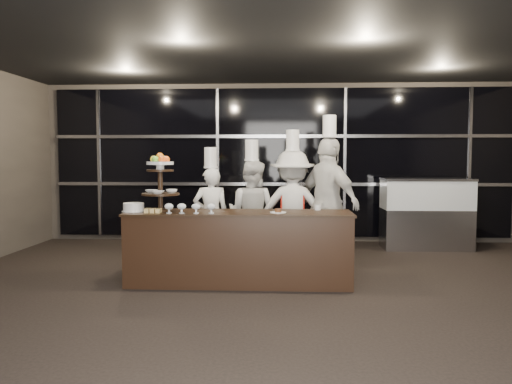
{
  "coord_description": "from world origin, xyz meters",
  "views": [
    {
      "loc": [
        0.01,
        -4.54,
        1.61
      ],
      "look_at": [
        -0.32,
        2.0,
        1.15
      ],
      "focal_mm": 35.0,
      "sensor_mm": 36.0,
      "label": 1
    }
  ],
  "objects_px": {
    "display_stand": "(160,178)",
    "display_case": "(426,210)",
    "buffet_counter": "(239,247)",
    "chef_a": "(211,214)",
    "chef_c": "(292,208)",
    "chef_d": "(329,203)",
    "layer_cake": "(134,207)",
    "chef_b": "(252,212)"
  },
  "relations": [
    {
      "from": "display_stand",
      "to": "display_case",
      "type": "distance_m",
      "value": 4.88
    },
    {
      "from": "buffet_counter",
      "to": "chef_a",
      "type": "height_order",
      "value": "chef_a"
    },
    {
      "from": "chef_c",
      "to": "chef_d",
      "type": "bearing_deg",
      "value": -20.04
    },
    {
      "from": "layer_cake",
      "to": "chef_d",
      "type": "height_order",
      "value": "chef_d"
    },
    {
      "from": "buffet_counter",
      "to": "display_stand",
      "type": "bearing_deg",
      "value": -179.99
    },
    {
      "from": "buffet_counter",
      "to": "display_case",
      "type": "bearing_deg",
      "value": 40.21
    },
    {
      "from": "chef_c",
      "to": "chef_d",
      "type": "relative_size",
      "value": 0.91
    },
    {
      "from": "buffet_counter",
      "to": "chef_d",
      "type": "distance_m",
      "value": 1.56
    },
    {
      "from": "buffet_counter",
      "to": "display_stand",
      "type": "xyz_separation_m",
      "value": [
        -1.0,
        -0.0,
        0.87
      ]
    },
    {
      "from": "layer_cake",
      "to": "chef_c",
      "type": "xyz_separation_m",
      "value": [
        2.03,
        1.08,
        -0.11
      ]
    },
    {
      "from": "buffet_counter",
      "to": "chef_d",
      "type": "xyz_separation_m",
      "value": [
        1.21,
        0.85,
        0.49
      ]
    },
    {
      "from": "display_case",
      "to": "chef_a",
      "type": "height_order",
      "value": "chef_a"
    },
    {
      "from": "layer_cake",
      "to": "chef_d",
      "type": "relative_size",
      "value": 0.14
    },
    {
      "from": "layer_cake",
      "to": "display_case",
      "type": "xyz_separation_m",
      "value": [
        4.41,
        2.65,
        -0.29
      ]
    },
    {
      "from": "display_case",
      "to": "chef_a",
      "type": "relative_size",
      "value": 0.87
    },
    {
      "from": "buffet_counter",
      "to": "chef_b",
      "type": "height_order",
      "value": "chef_b"
    },
    {
      "from": "display_stand",
      "to": "chef_c",
      "type": "xyz_separation_m",
      "value": [
        1.7,
        1.03,
        -0.48
      ]
    },
    {
      "from": "display_stand",
      "to": "chef_d",
      "type": "xyz_separation_m",
      "value": [
        2.21,
        0.85,
        -0.38
      ]
    },
    {
      "from": "chef_b",
      "to": "chef_d",
      "type": "xyz_separation_m",
      "value": [
        1.11,
        -0.23,
        0.16
      ]
    },
    {
      "from": "display_stand",
      "to": "layer_cake",
      "type": "xyz_separation_m",
      "value": [
        -0.33,
        -0.05,
        -0.37
      ]
    },
    {
      "from": "chef_c",
      "to": "chef_a",
      "type": "bearing_deg",
      "value": 177.03
    },
    {
      "from": "buffet_counter",
      "to": "layer_cake",
      "type": "bearing_deg",
      "value": -177.85
    },
    {
      "from": "buffet_counter",
      "to": "chef_d",
      "type": "bearing_deg",
      "value": 35.1
    },
    {
      "from": "display_stand",
      "to": "display_case",
      "type": "xyz_separation_m",
      "value": [
        4.08,
        2.6,
        -0.65
      ]
    },
    {
      "from": "display_case",
      "to": "chef_d",
      "type": "xyz_separation_m",
      "value": [
        -1.87,
        -1.75,
        0.27
      ]
    },
    {
      "from": "display_case",
      "to": "display_stand",
      "type": "bearing_deg",
      "value": -147.46
    },
    {
      "from": "chef_b",
      "to": "layer_cake",
      "type": "bearing_deg",
      "value": -141.77
    },
    {
      "from": "buffet_counter",
      "to": "chef_c",
      "type": "bearing_deg",
      "value": 56.06
    },
    {
      "from": "layer_cake",
      "to": "chef_b",
      "type": "distance_m",
      "value": 1.83
    },
    {
      "from": "chef_d",
      "to": "chef_b",
      "type": "bearing_deg",
      "value": 168.28
    },
    {
      "from": "display_case",
      "to": "chef_c",
      "type": "bearing_deg",
      "value": -146.65
    },
    {
      "from": "layer_cake",
      "to": "chef_a",
      "type": "relative_size",
      "value": 0.17
    },
    {
      "from": "display_stand",
      "to": "layer_cake",
      "type": "relative_size",
      "value": 2.48
    },
    {
      "from": "buffet_counter",
      "to": "chef_a",
      "type": "relative_size",
      "value": 1.62
    },
    {
      "from": "buffet_counter",
      "to": "chef_b",
      "type": "bearing_deg",
      "value": 84.83
    },
    {
      "from": "chef_b",
      "to": "chef_c",
      "type": "distance_m",
      "value": 0.6
    },
    {
      "from": "layer_cake",
      "to": "display_case",
      "type": "distance_m",
      "value": 5.15
    },
    {
      "from": "chef_c",
      "to": "buffet_counter",
      "type": "bearing_deg",
      "value": -123.94
    },
    {
      "from": "chef_a",
      "to": "chef_c",
      "type": "relative_size",
      "value": 0.88
    },
    {
      "from": "display_stand",
      "to": "chef_c",
      "type": "height_order",
      "value": "chef_c"
    },
    {
      "from": "display_stand",
      "to": "chef_d",
      "type": "height_order",
      "value": "chef_d"
    },
    {
      "from": "display_case",
      "to": "chef_a",
      "type": "xyz_separation_m",
      "value": [
        -3.59,
        -1.5,
        0.08
      ]
    }
  ]
}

